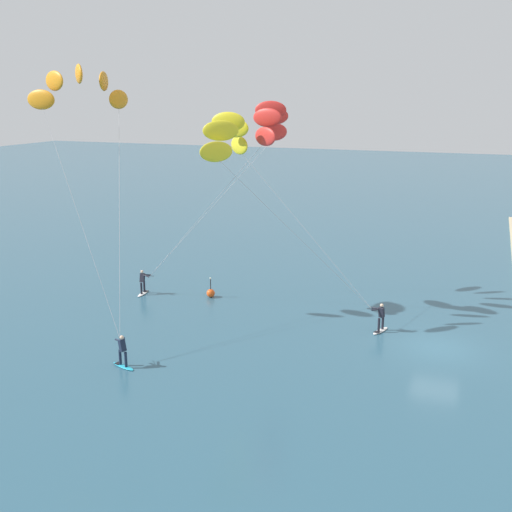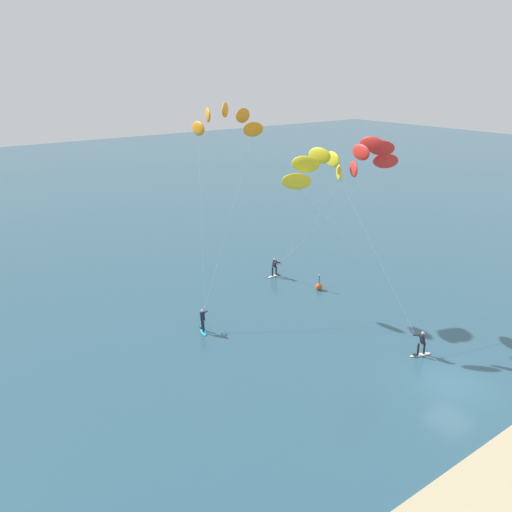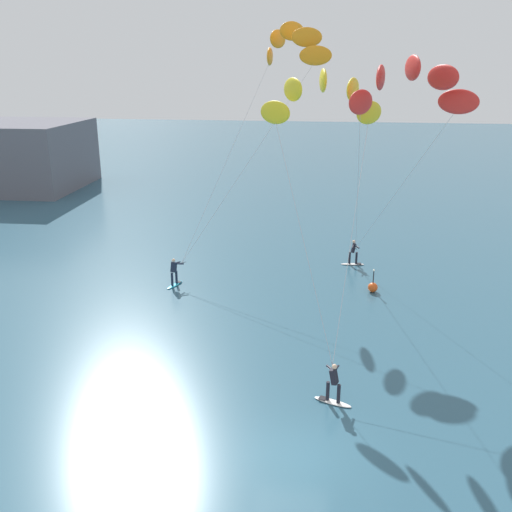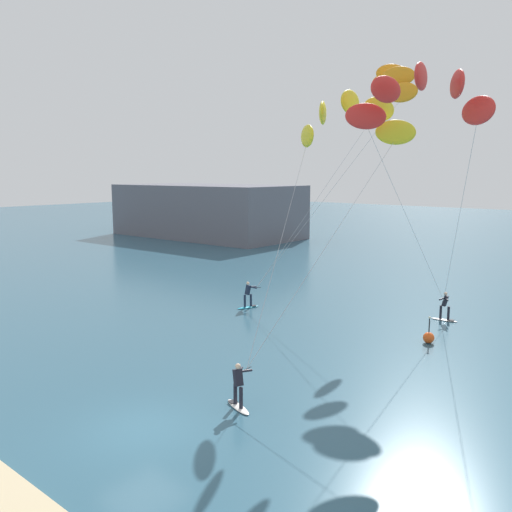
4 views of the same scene
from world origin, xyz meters
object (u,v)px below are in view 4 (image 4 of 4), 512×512
kitesurfer_far_out (421,107)px  marker_buoy (429,337)px  kitesurfer_mid_water (385,94)px  kitesurfer_nearshore (347,126)px

kitesurfer_far_out → marker_buoy: 11.41m
kitesurfer_mid_water → kitesurfer_far_out: (6.24, -8.81, -1.98)m
kitesurfer_nearshore → kitesurfer_mid_water: kitesurfer_mid_water is taller
kitesurfer_mid_water → kitesurfer_nearshore: bearing=-73.7°
kitesurfer_mid_water → kitesurfer_far_out: kitesurfer_mid_water is taller
kitesurfer_nearshore → kitesurfer_far_out: (3.82, -0.49, 0.55)m
kitesurfer_mid_water → marker_buoy: 14.88m
kitesurfer_mid_water → kitesurfer_far_out: 10.97m
kitesurfer_far_out → marker_buoy: size_ratio=9.28×
kitesurfer_nearshore → kitesurfer_mid_water: size_ratio=0.82×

